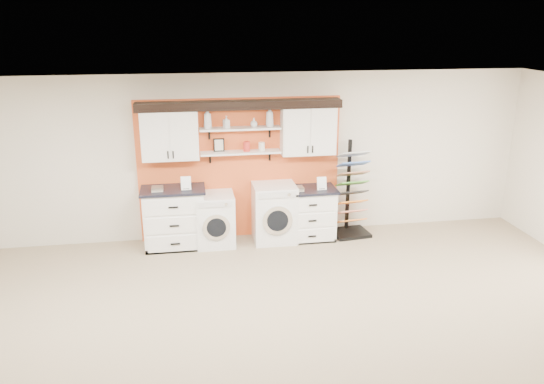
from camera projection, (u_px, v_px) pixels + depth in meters
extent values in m
plane|color=gray|center=(281.00, 377.00, 5.63)|extent=(10.00, 10.00, 0.00)
plane|color=white|center=(282.00, 115.00, 4.76)|extent=(10.00, 10.00, 0.00)
plane|color=beige|center=(240.00, 157.00, 8.95)|extent=(10.00, 0.00, 10.00)
cube|color=#D95625|center=(240.00, 169.00, 8.98)|extent=(3.40, 0.07, 2.40)
cube|color=white|center=(170.00, 134.00, 8.44)|extent=(0.90, 0.34, 0.84)
cube|color=white|center=(155.00, 136.00, 8.24)|extent=(0.42, 0.01, 0.78)
cube|color=white|center=(184.00, 135.00, 8.31)|extent=(0.42, 0.01, 0.78)
cube|color=white|center=(308.00, 129.00, 8.78)|extent=(0.90, 0.34, 0.84)
cube|color=white|center=(297.00, 132.00, 8.59)|extent=(0.42, 0.01, 0.78)
cube|color=white|center=(324.00, 131.00, 8.65)|extent=(0.42, 0.01, 0.78)
cube|color=white|center=(241.00, 152.00, 8.72)|extent=(1.32, 0.28, 0.03)
cube|color=white|center=(240.00, 128.00, 8.60)|extent=(1.32, 0.28, 0.03)
cube|color=black|center=(240.00, 103.00, 8.49)|extent=(3.30, 0.40, 0.10)
cube|color=black|center=(241.00, 109.00, 8.33)|extent=(3.30, 0.04, 0.04)
cube|color=black|center=(219.00, 145.00, 8.68)|extent=(0.18, 0.02, 0.22)
cube|color=beige|center=(219.00, 145.00, 8.67)|extent=(0.14, 0.01, 0.18)
cylinder|color=red|center=(247.00, 146.00, 8.71)|extent=(0.11, 0.11, 0.16)
cylinder|color=silver|center=(262.00, 146.00, 8.75)|extent=(0.10, 0.10, 0.14)
cube|color=white|center=(175.00, 219.00, 8.73)|extent=(0.97, 0.60, 0.97)
cube|color=black|center=(176.00, 250.00, 8.62)|extent=(0.97, 0.06, 0.08)
cube|color=black|center=(173.00, 189.00, 8.58)|extent=(1.04, 0.66, 0.04)
cube|color=white|center=(173.00, 207.00, 8.35)|extent=(0.89, 0.02, 0.27)
cube|color=white|center=(174.00, 225.00, 8.45)|extent=(0.89, 0.02, 0.27)
cube|color=white|center=(175.00, 243.00, 8.55)|extent=(0.89, 0.02, 0.27)
cube|color=white|center=(308.00, 214.00, 9.10)|extent=(0.86, 0.60, 0.86)
cube|color=black|center=(311.00, 242.00, 8.97)|extent=(0.86, 0.06, 0.07)
cube|color=black|center=(309.00, 189.00, 8.95)|extent=(0.92, 0.66, 0.04)
cube|color=white|center=(313.00, 205.00, 8.72)|extent=(0.79, 0.02, 0.24)
cube|color=white|center=(312.00, 220.00, 8.81)|extent=(0.79, 0.02, 0.24)
cube|color=white|center=(312.00, 236.00, 8.90)|extent=(0.79, 0.02, 0.24)
cube|color=white|center=(215.00, 219.00, 8.85)|extent=(0.63, 0.66, 0.88)
cube|color=silver|center=(216.00, 204.00, 8.42)|extent=(0.54, 0.02, 0.09)
cylinder|color=silver|center=(216.00, 227.00, 8.54)|extent=(0.44, 0.05, 0.44)
cylinder|color=black|center=(216.00, 228.00, 8.52)|extent=(0.31, 0.03, 0.31)
cube|color=white|center=(274.00, 212.00, 8.98)|extent=(0.71, 0.66, 0.99)
cube|color=silver|center=(277.00, 195.00, 8.54)|extent=(0.61, 0.02, 0.10)
cylinder|color=silver|center=(277.00, 220.00, 8.67)|extent=(0.50, 0.05, 0.50)
cylinder|color=black|center=(278.00, 221.00, 8.65)|extent=(0.36, 0.03, 0.36)
cube|color=black|center=(350.00, 233.00, 9.34)|extent=(0.66, 0.57, 0.06)
cube|color=black|center=(348.00, 185.00, 9.25)|extent=(0.06, 0.06, 1.62)
cube|color=orange|center=(350.00, 221.00, 9.29)|extent=(0.54, 0.34, 0.15)
cube|color=#CF755C|center=(351.00, 212.00, 9.23)|extent=(0.54, 0.34, 0.15)
cube|color=orange|center=(351.00, 202.00, 9.18)|extent=(0.54, 0.34, 0.15)
cube|color=black|center=(352.00, 193.00, 9.13)|extent=(0.54, 0.34, 0.15)
cube|color=#3A8424|center=(352.00, 183.00, 9.07)|extent=(0.54, 0.34, 0.15)
cube|color=#90583C|center=(353.00, 174.00, 9.02)|extent=(0.54, 0.34, 0.15)
cube|color=blue|center=(353.00, 164.00, 8.96)|extent=(0.54, 0.34, 0.15)
cube|color=#B8B8B8|center=(354.00, 154.00, 8.91)|extent=(0.54, 0.34, 0.15)
imported|color=silver|center=(208.00, 118.00, 8.46)|extent=(0.18, 0.18, 0.33)
imported|color=silver|center=(226.00, 122.00, 8.53)|extent=(0.11, 0.11, 0.20)
imported|color=silver|center=(254.00, 122.00, 8.60)|extent=(0.16, 0.16, 0.15)
imported|color=silver|center=(270.00, 116.00, 8.61)|extent=(0.14, 0.14, 0.33)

